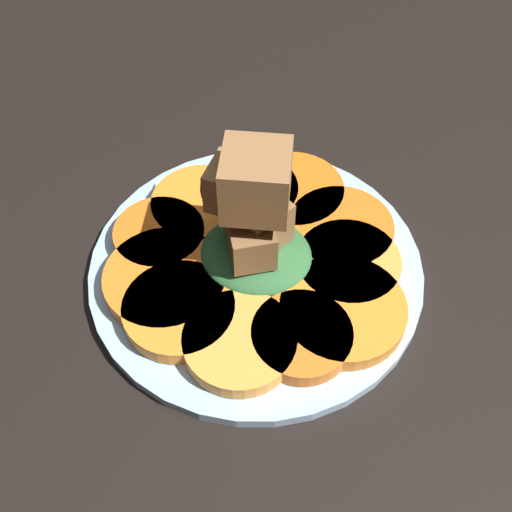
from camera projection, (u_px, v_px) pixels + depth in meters
table_slab at (256, 279)px, 52.70cm from camera, size 120.00×120.00×2.00cm
plate at (256, 268)px, 51.50cm from camera, size 26.58×26.58×1.05cm
carrot_slice_0 at (165, 280)px, 49.27cm from camera, size 9.48×9.48×1.33cm
carrot_slice_1 at (179, 310)px, 47.55cm from camera, size 8.41×8.41×1.33cm
carrot_slice_2 at (240, 342)px, 45.90cm from camera, size 8.29×8.29×1.33cm
carrot_slice_3 at (302, 336)px, 46.17cm from camera, size 7.37×7.37×1.33cm
carrot_slice_4 at (343, 310)px, 47.56cm from camera, size 9.46×9.46×1.33cm
carrot_slice_5 at (348, 264)px, 50.18cm from camera, size 8.23×8.23×1.33cm
carrot_slice_6 at (340, 229)px, 52.37cm from camera, size 8.63×8.63×1.33cm
carrot_slice_7 at (293, 192)px, 54.95cm from camera, size 8.64×8.64×1.33cm
carrot_slice_8 at (249, 192)px, 54.95cm from camera, size 8.39×8.39×1.33cm
carrot_slice_9 at (202, 206)px, 53.99cm from camera, size 8.50×8.50×1.33cm
carrot_slice_10 at (160, 235)px, 52.01cm from camera, size 7.39×7.39×1.33cm
center_pile at (253, 224)px, 47.54cm from camera, size 8.88×7.99×11.65cm
fork at (271, 205)px, 54.68cm from camera, size 19.69×3.56×0.40cm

